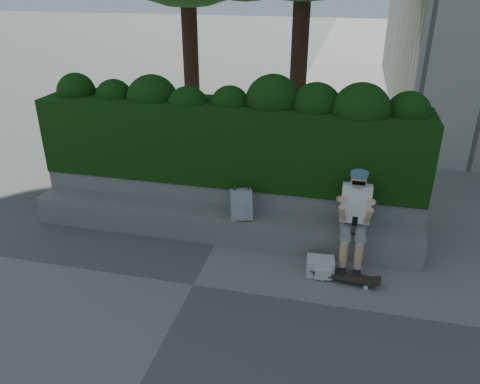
% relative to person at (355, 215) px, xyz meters
% --- Properties ---
extents(ground, '(80.00, 80.00, 0.00)m').
position_rel_person_xyz_m(ground, '(-2.00, -1.07, -0.75)').
color(ground, slate).
rests_on(ground, ground).
extents(bench_ledge, '(6.00, 0.45, 0.45)m').
position_rel_person_xyz_m(bench_ledge, '(-2.00, 0.18, -0.53)').
color(bench_ledge, gray).
rests_on(bench_ledge, ground).
extents(planter_wall, '(6.00, 0.50, 0.75)m').
position_rel_person_xyz_m(planter_wall, '(-2.00, 0.66, -0.38)').
color(planter_wall, gray).
rests_on(planter_wall, ground).
extents(hedge, '(6.00, 1.00, 1.20)m').
position_rel_person_xyz_m(hedge, '(-2.00, 0.88, 0.60)').
color(hedge, black).
rests_on(hedge, planter_wall).
extents(person, '(0.40, 0.76, 1.38)m').
position_rel_person_xyz_m(person, '(0.00, 0.00, 0.00)').
color(person, gray).
rests_on(person, ground).
extents(skateboard, '(0.83, 0.29, 0.09)m').
position_rel_person_xyz_m(skateboard, '(-0.05, -0.51, -0.68)').
color(skateboard, black).
rests_on(skateboard, ground).
extents(backpack_plaid, '(0.35, 0.26, 0.45)m').
position_rel_person_xyz_m(backpack_plaid, '(-1.62, 0.08, -0.08)').
color(backpack_plaid, silver).
rests_on(backpack_plaid, bench_ledge).
extents(backpack_ground, '(0.39, 0.30, 0.24)m').
position_rel_person_xyz_m(backpack_ground, '(-0.39, -0.42, -0.63)').
color(backpack_ground, beige).
rests_on(backpack_ground, ground).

